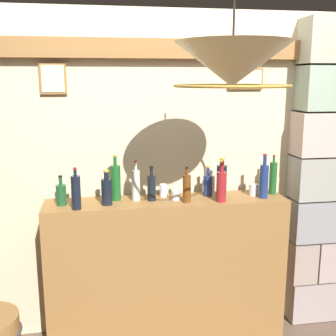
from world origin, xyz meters
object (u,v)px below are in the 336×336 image
at_px(glass_tumbler_rocks, 163,190).
at_px(pendant_lamp, 232,66).
at_px(liquor_bottle_vermouth, 222,180).
at_px(liquor_bottle_brandy, 273,178).
at_px(liquor_bottle_amaro, 107,191).
at_px(liquor_bottle_port, 61,194).
at_px(liquor_bottle_scotch, 208,185).
at_px(liquor_bottle_vodka, 136,185).
at_px(liquor_bottle_bourbon, 187,188).
at_px(glass_tumbler_highball, 254,190).
at_px(liquor_bottle_gin, 116,182).
at_px(liquor_bottle_rum, 264,180).
at_px(glass_tumbler_shot, 176,195).
at_px(liquor_bottle_rye, 221,186).
at_px(liquor_bottle_sherry, 152,187).
at_px(liquor_bottle_whiskey, 76,192).

distance_m(glass_tumbler_rocks, pendant_lamp, 1.21).
bearing_deg(liquor_bottle_vermouth, liquor_bottle_brandy, -1.48).
bearing_deg(liquor_bottle_amaro, liquor_bottle_port, 172.15).
bearing_deg(liquor_bottle_scotch, liquor_bottle_vodka, -176.61).
relative_size(liquor_bottle_bourbon, glass_tumbler_highball, 3.01).
distance_m(liquor_bottle_port, glass_tumbler_rocks, 0.74).
relative_size(liquor_bottle_brandy, liquor_bottle_gin, 0.91).
xyz_separation_m(liquor_bottle_rum, liquor_bottle_vodka, (-0.94, 0.09, -0.02)).
bearing_deg(liquor_bottle_brandy, glass_tumbler_shot, -176.82).
bearing_deg(liquor_bottle_bourbon, liquor_bottle_amaro, 176.82).
height_order(liquor_bottle_bourbon, glass_tumbler_rocks, liquor_bottle_bourbon).
bearing_deg(liquor_bottle_scotch, glass_tumbler_shot, -163.61).
xyz_separation_m(liquor_bottle_vermouth, glass_tumbler_rocks, (-0.43, 0.05, -0.08)).
bearing_deg(glass_tumbler_shot, glass_tumbler_highball, 2.99).
bearing_deg(liquor_bottle_amaro, liquor_bottle_vermouth, 5.81).
height_order(liquor_bottle_vermouth, glass_tumbler_shot, liquor_bottle_vermouth).
distance_m(liquor_bottle_rum, liquor_bottle_port, 1.47).
height_order(liquor_bottle_gin, glass_tumbler_shot, liquor_bottle_gin).
distance_m(liquor_bottle_amaro, pendant_lamp, 1.25).
height_order(liquor_bottle_rum, glass_tumbler_shot, liquor_bottle_rum).
bearing_deg(glass_tumbler_rocks, liquor_bottle_brandy, -4.45).
xyz_separation_m(liquor_bottle_brandy, liquor_bottle_rye, (-0.45, -0.13, -0.01)).
distance_m(liquor_bottle_port, glass_tumbler_shot, 0.81).
xyz_separation_m(liquor_bottle_vermouth, liquor_bottle_rum, (0.29, -0.10, 0.01)).
height_order(liquor_bottle_bourbon, liquor_bottle_port, liquor_bottle_bourbon).
height_order(liquor_bottle_vodka, liquor_bottle_port, liquor_bottle_vodka).
bearing_deg(pendant_lamp, glass_tumbler_rocks, 108.09).
xyz_separation_m(liquor_bottle_vermouth, liquor_bottle_port, (-1.17, -0.04, -0.05)).
xyz_separation_m(liquor_bottle_sherry, glass_tumbler_rocks, (0.10, 0.09, -0.05)).
bearing_deg(liquor_bottle_amaro, liquor_bottle_vodka, 20.43).
height_order(liquor_bottle_rye, liquor_bottle_port, liquor_bottle_rye).
bearing_deg(liquor_bottle_bourbon, pendant_lamp, -79.46).
distance_m(liquor_bottle_rye, liquor_bottle_rum, 0.34).
xyz_separation_m(liquor_bottle_amaro, glass_tumbler_highball, (1.11, 0.07, -0.06)).
bearing_deg(liquor_bottle_vodka, liquor_bottle_scotch, 3.39).
bearing_deg(liquor_bottle_rye, liquor_bottle_brandy, 16.68).
relative_size(liquor_bottle_vermouth, liquor_bottle_sherry, 1.15).
bearing_deg(liquor_bottle_scotch, liquor_bottle_bourbon, -143.47).
bearing_deg(glass_tumbler_shot, liquor_bottle_vodka, 171.06).
relative_size(liquor_bottle_rum, glass_tumbler_shot, 4.70).
bearing_deg(liquor_bottle_gin, liquor_bottle_vermouth, -1.28).
xyz_separation_m(liquor_bottle_gin, liquor_bottle_scotch, (0.69, 0.01, -0.05)).
relative_size(liquor_bottle_rye, glass_tumbler_highball, 3.50).
bearing_deg(liquor_bottle_scotch, liquor_bottle_brandy, -3.93).
distance_m(liquor_bottle_vermouth, liquor_bottle_scotch, 0.11).
distance_m(liquor_bottle_vermouth, liquor_bottle_rum, 0.31).
bearing_deg(pendant_lamp, liquor_bottle_port, 145.41).
xyz_separation_m(liquor_bottle_brandy, pendant_lamp, (-0.58, -0.72, 0.81)).
xyz_separation_m(liquor_bottle_scotch, glass_tumbler_rocks, (-0.34, 0.03, -0.04)).
distance_m(liquor_bottle_rye, liquor_bottle_whiskey, 1.02).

